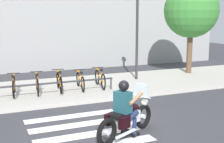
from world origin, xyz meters
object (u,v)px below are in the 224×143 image
at_px(rider, 125,105).
at_px(bicycle_4, 59,82).
at_px(street_lamp, 137,25).
at_px(tree_near_rack, 191,11).
at_px(bicycle_6, 100,79).
at_px(bike_rack, 40,85).
at_px(bicycle_3, 37,84).
at_px(bicycle_2, 14,86).
at_px(motorcycle, 127,118).
at_px(bicycle_5, 80,81).

xyz_separation_m(rider, bicycle_4, (-0.44, 4.90, -0.32)).
bearing_deg(street_lamp, tree_near_rack, 6.95).
bearing_deg(bicycle_6, bike_rack, -167.67).
xyz_separation_m(bicycle_3, bicycle_6, (2.53, 0.00, 0.00)).
relative_size(bicycle_2, bicycle_3, 0.98).
bearing_deg(rider, bike_rack, 106.51).
xyz_separation_m(bicycle_4, bike_rack, (-0.85, -0.55, 0.06)).
bearing_deg(bicycle_4, motorcycle, -83.99).
height_order(bicycle_5, bike_rack, bicycle_5).
height_order(bicycle_3, bike_rack, bicycle_3).
bearing_deg(bicycle_2, bicycle_3, 0.01).
height_order(bicycle_6, street_lamp, street_lamp).
height_order(motorcycle, bicycle_4, motorcycle).
bearing_deg(bicycle_3, bicycle_5, 0.04).
height_order(bike_rack, street_lamp, street_lamp).
distance_m(bicycle_4, bicycle_5, 0.85).
relative_size(motorcycle, tree_near_rack, 0.42).
xyz_separation_m(motorcycle, bicycle_3, (-1.36, 4.87, 0.04)).
bearing_deg(motorcycle, bicycle_2, 114.34).
bearing_deg(bicycle_6, tree_near_rack, 13.48).
bearing_deg(motorcycle, bicycle_5, 86.09).
xyz_separation_m(rider, tree_near_rack, (6.70, 6.20, 2.48)).
xyz_separation_m(rider, bike_rack, (-1.29, 4.34, -0.26)).
height_order(bicycle_3, bicycle_6, bicycle_6).
bearing_deg(tree_near_rack, bicycle_3, -170.71).
distance_m(bicycle_6, street_lamp, 3.17).
bearing_deg(street_lamp, bicycle_4, -166.77).
height_order(bicycle_5, street_lamp, street_lamp).
bearing_deg(street_lamp, bicycle_3, -169.09).
bearing_deg(bicycle_2, motorcycle, -65.66).
bearing_deg(rider, bicycle_5, 85.30).
height_order(motorcycle, bicycle_6, motorcycle).
bearing_deg(bicycle_4, bike_rack, -146.77).
xyz_separation_m(bicycle_4, bicycle_5, (0.85, 0.00, -0.03)).
bearing_deg(motorcycle, bicycle_3, 105.58).
relative_size(bicycle_2, bicycle_5, 0.96).
height_order(bicycle_2, bike_rack, bicycle_2).
relative_size(motorcycle, rider, 1.36).
bearing_deg(bicycle_6, street_lamp, 22.70).
bearing_deg(bicycle_6, bicycle_5, 179.93).
relative_size(bicycle_4, tree_near_rack, 0.37).
distance_m(motorcycle, bicycle_3, 5.05).
xyz_separation_m(bike_rack, street_lamp, (4.70, 1.46, 2.06)).
bearing_deg(bicycle_5, bicycle_6, -0.07).
relative_size(bicycle_3, bicycle_5, 0.99).
bearing_deg(motorcycle, tree_near_rack, 42.98).
xyz_separation_m(bicycle_4, tree_near_rack, (7.14, 1.31, 2.80)).
distance_m(bicycle_2, bicycle_3, 0.84).
bearing_deg(bicycle_5, bicycle_3, -179.96).
bearing_deg(bicycle_2, street_lamp, 9.28).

